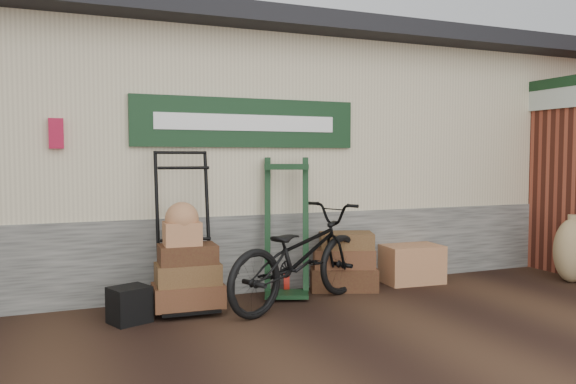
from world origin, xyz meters
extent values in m
plane|color=black|center=(0.00, 0.00, 0.00)|extent=(80.00, 80.00, 0.00)
cube|color=#4C4C47|center=(0.00, 2.75, 0.45)|extent=(14.00, 3.54, 0.90)
cube|color=#BCAE8A|center=(0.00, 2.75, 1.95)|extent=(14.00, 3.50, 2.10)
cube|color=black|center=(0.00, 2.60, 3.10)|extent=(14.40, 4.10, 0.20)
cube|color=black|center=(-0.30, 0.97, 1.95)|extent=(2.60, 0.06, 0.55)
cube|color=white|center=(-0.30, 0.94, 1.95)|extent=(2.10, 0.01, 0.18)
cube|color=maroon|center=(-2.30, 0.97, 1.80)|extent=(0.14, 0.10, 0.30)
cube|color=maroon|center=(4.70, 1.20, 1.30)|extent=(1.60, 4.50, 2.60)
cube|color=#9A633D|center=(1.77, 0.75, 0.24)|extent=(0.75, 0.52, 0.47)
cube|color=black|center=(-1.69, 0.31, 0.17)|extent=(0.43, 0.40, 0.34)
imported|color=black|center=(0.05, 0.27, 0.59)|extent=(1.48, 2.14, 1.18)
ellipsoid|color=#866748|center=(3.63, 0.01, 0.40)|extent=(0.60, 0.54, 0.80)
camera|label=1|loc=(-2.26, -5.09, 1.56)|focal=35.00mm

